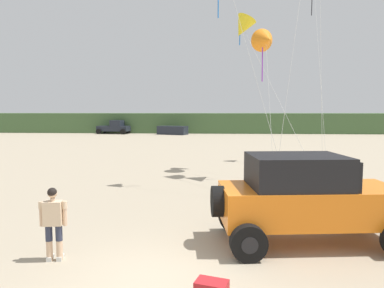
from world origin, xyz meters
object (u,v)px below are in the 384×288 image
distant_pickup (114,127)px  kite_pink_ribbon (243,27)px  distant_sedan (173,130)px  kite_red_delta (266,40)px  jeep (307,197)px  person_watching (53,220)px

distant_pickup → kite_pink_ribbon: (16.23, -31.52, 6.88)m
distant_sedan → kite_red_delta: bearing=-56.1°
distant_sedan → jeep: bearing=-59.0°
kite_pink_ribbon → distant_sedan: bearing=103.9°
distant_pickup → distant_sedan: 8.79m
person_watching → distant_pickup: bearing=104.4°
person_watching → distant_sedan: 42.62m
distant_pickup → kite_red_delta: kite_red_delta is taller
distant_sedan → kite_pink_ribbon: 32.17m
distant_pickup → distant_sedan: (8.71, -1.08, -0.34)m
jeep → kite_pink_ribbon: kite_pink_ribbon is taller
distant_pickup → kite_red_delta: bearing=-63.1°
person_watching → kite_red_delta: kite_red_delta is taller
jeep → kite_pink_ribbon: bearing=94.7°
jeep → kite_red_delta: kite_red_delta is taller
person_watching → distant_pickup: 45.04m
distant_sedan → distant_pickup: bearing=-167.7°
distant_pickup → kite_red_delta: size_ratio=0.65×
distant_pickup → kite_pink_ribbon: bearing=-62.8°
person_watching → distant_pickup: distant_pickup is taller
person_watching → distant_sedan: bearing=93.4°
kite_red_delta → kite_pink_ribbon: bearing=111.8°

